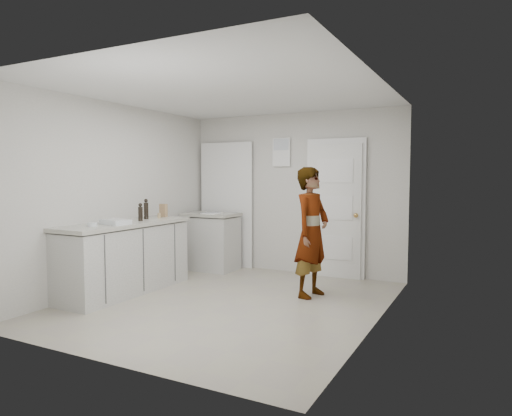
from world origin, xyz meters
The scene contains 12 objects.
ground centered at (0.00, 0.00, 0.00)m, with size 4.00×4.00×0.00m, color #A39D89.
room_shell centered at (-0.17, 1.95, 1.02)m, with size 4.00×4.00×4.00m.
main_counter centered at (-1.45, -0.20, 0.43)m, with size 0.64×1.96×0.93m.
side_counter centered at (-1.25, 1.55, 0.43)m, with size 0.84×0.61×0.93m.
person centered at (0.77, 0.74, 0.82)m, with size 0.60×0.39×1.63m, color silver.
cake_mix_box centered at (-1.48, 0.63, 1.02)m, with size 0.12×0.05×0.19m, color #8F6A47.
spice_jar centered at (-1.42, 0.45, 0.96)m, with size 0.05×0.05×0.07m, color tan.
oil_cruet_a centered at (-1.37, 0.02, 1.04)m, with size 0.06×0.06×0.24m.
oil_cruet_b centered at (-1.49, 0.26, 1.06)m, with size 0.06×0.06×0.28m.
baking_dish centered at (-1.35, -0.47, 0.95)m, with size 0.38×0.30×0.06m.
egg_bowl centered at (-1.44, -0.75, 0.95)m, with size 0.12×0.12×0.05m.
papers centered at (-1.17, 1.43, 0.93)m, with size 0.24×0.30×0.01m, color white.
Camera 1 is at (2.76, -4.65, 1.52)m, focal length 32.00 mm.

